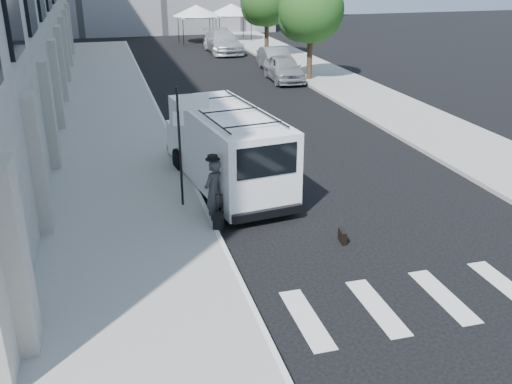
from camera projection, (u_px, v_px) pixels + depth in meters
ground at (303, 247)px, 14.65m from camera, size 120.00×120.00×0.00m
sidewalk_left at (109, 108)px, 27.83m from camera, size 4.50×48.00×0.15m
sidewalk_right at (330, 79)px, 34.67m from camera, size 4.00×56.00×0.15m
sign_pole at (187, 122)px, 15.91m from camera, size 1.03×0.07×3.50m
tree_near at (309, 12)px, 32.95m from camera, size 3.80×3.83×6.03m
tree_far at (265, 2)px, 40.97m from camera, size 3.80×3.83×6.03m
tent_left at (196, 11)px, 48.47m from camera, size 4.00×4.00×3.20m
tent_right at (231, 9)px, 49.70m from camera, size 4.00×4.00×3.20m
businessman at (214, 192)px, 15.59m from camera, size 0.81×0.80×1.89m
briefcase at (342, 236)px, 14.85m from camera, size 0.18×0.45×0.34m
suitcase at (219, 223)px, 15.34m from camera, size 0.37×0.44×1.06m
cargo_van at (226, 148)px, 18.14m from camera, size 3.02×6.91×2.50m
parked_car_a at (284, 69)px, 34.06m from camera, size 2.03×4.54×1.51m
parked_car_b at (276, 60)px, 37.05m from camera, size 1.81×4.64×1.50m
parked_car_c at (223, 42)px, 44.26m from camera, size 2.36×5.76×1.67m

